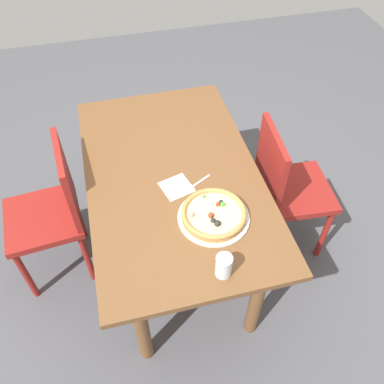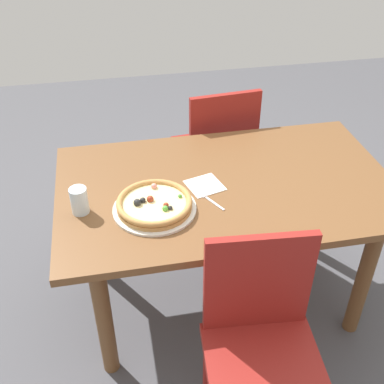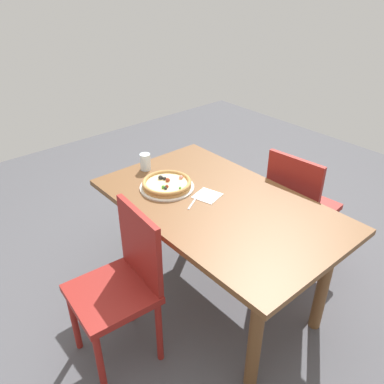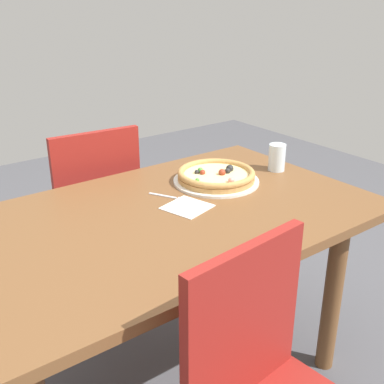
% 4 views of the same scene
% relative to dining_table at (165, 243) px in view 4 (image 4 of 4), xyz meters
% --- Properties ---
extents(ground_plane, '(6.00, 6.00, 0.00)m').
position_rel_dining_table_xyz_m(ground_plane, '(0.00, 0.00, -0.63)').
color(ground_plane, '#4C4C51').
extents(dining_table, '(1.44, 0.87, 0.73)m').
position_rel_dining_table_xyz_m(dining_table, '(0.00, 0.00, 0.00)').
color(dining_table, brown).
rests_on(dining_table, ground).
extents(chair_near, '(0.43, 0.43, 0.89)m').
position_rel_dining_table_xyz_m(chair_near, '(-0.03, -0.65, -0.13)').
color(chair_near, maroon).
rests_on(chair_near, ground).
extents(plate, '(0.33, 0.33, 0.01)m').
position_rel_dining_table_xyz_m(plate, '(-0.33, -0.12, 0.11)').
color(plate, silver).
rests_on(plate, dining_table).
extents(pizza, '(0.30, 0.30, 0.05)m').
position_rel_dining_table_xyz_m(pizza, '(-0.33, -0.12, 0.14)').
color(pizza, '#B78447').
rests_on(pizza, plate).
extents(fork, '(0.09, 0.15, 0.00)m').
position_rel_dining_table_xyz_m(fork, '(-0.10, -0.09, 0.11)').
color(fork, silver).
rests_on(fork, dining_table).
extents(drinking_glass, '(0.07, 0.07, 0.11)m').
position_rel_dining_table_xyz_m(drinking_glass, '(-0.61, -0.08, 0.16)').
color(drinking_glass, silver).
rests_on(drinking_glass, dining_table).
extents(napkin, '(0.17, 0.17, 0.00)m').
position_rel_dining_table_xyz_m(napkin, '(-0.10, 0.00, 0.11)').
color(napkin, white).
rests_on(napkin, dining_table).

